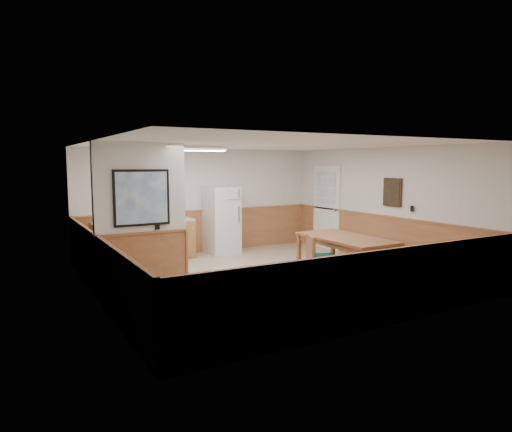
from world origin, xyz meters
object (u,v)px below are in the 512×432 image
refrigerator (222,220)px  soap_bottle (106,217)px  dining_table (346,242)px  dining_bench (387,251)px  dining_chair (317,255)px  fire_extinguisher (183,209)px

refrigerator → soap_bottle: refrigerator is taller
dining_table → dining_bench: 1.24m
dining_chair → dining_bench: bearing=28.4°
refrigerator → dining_table: refrigerator is taller
dining_bench → dining_chair: size_ratio=1.88×
dining_table → dining_bench: size_ratio=1.26×
refrigerator → dining_table: 3.40m
dining_table → soap_bottle: (-3.80, 3.25, 0.36)m
dining_chair → soap_bottle: (-3.05, 3.33, 0.53)m
dining_bench → refrigerator: bearing=122.9°
dining_bench → dining_chair: bearing=-178.7°
refrigerator → soap_bottle: size_ratio=6.64×
dining_table → dining_bench: bearing=5.0°
dining_table → fire_extinguisher: 3.88m
dining_chair → dining_table: bearing=29.7°
dining_bench → dining_chair: (-1.94, -0.17, 0.15)m
dining_chair → fire_extinguisher: bearing=135.4°
refrigerator → dining_bench: bearing=-56.2°
dining_bench → soap_bottle: (-4.99, 3.16, 0.68)m
dining_table → fire_extinguisher: fire_extinguisher is taller
refrigerator → dining_table: (1.12, -3.20, -0.14)m
soap_bottle → dining_bench: bearing=-32.4°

